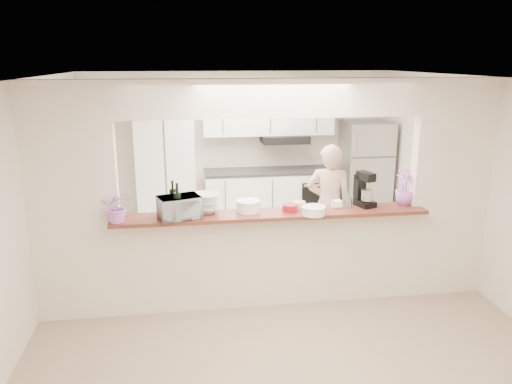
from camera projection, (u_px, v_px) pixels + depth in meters
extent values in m
plane|color=tan|center=(271.00, 302.00, 5.69)|extent=(6.00, 6.00, 0.00)
cube|color=beige|center=(252.00, 252.00, 7.17)|extent=(5.00, 2.90, 0.01)
cube|color=silver|center=(74.00, 205.00, 5.08)|extent=(0.90, 0.15, 2.50)
cube|color=silver|center=(449.00, 190.00, 5.66)|extent=(0.90, 0.15, 2.50)
cube|color=silver|center=(272.00, 98.00, 5.10)|extent=(3.20, 0.15, 0.40)
cube|color=silver|center=(271.00, 259.00, 5.56)|extent=(3.20, 0.15, 1.05)
cube|color=maroon|center=(272.00, 214.00, 5.37)|extent=(3.40, 0.38, 0.04)
cube|color=white|center=(166.00, 167.00, 7.83)|extent=(0.90, 0.60, 2.10)
cube|color=white|center=(269.00, 199.00, 8.22)|extent=(2.10, 0.60, 0.90)
cube|color=#2C2B2E|center=(269.00, 171.00, 8.10)|extent=(2.10, 0.62, 0.04)
cube|color=white|center=(269.00, 111.00, 7.97)|extent=(2.10, 0.35, 0.75)
cube|color=black|center=(285.00, 139.00, 8.02)|extent=(0.75, 0.45, 0.12)
cube|color=black|center=(318.00, 199.00, 8.02)|extent=(0.55, 0.02, 0.55)
cube|color=#9FA0A4|center=(365.00, 173.00, 8.29)|extent=(0.75, 0.70, 1.70)
imported|color=#DC74D2|center=(117.00, 207.00, 5.00)|extent=(0.30, 0.26, 0.33)
cylinder|color=black|center=(173.00, 201.00, 5.30)|extent=(0.07, 0.07, 0.27)
cylinder|color=black|center=(172.00, 185.00, 5.25)|extent=(0.02, 0.02, 0.09)
cylinder|color=black|center=(178.00, 206.00, 5.09)|extent=(0.08, 0.08, 0.29)
cylinder|color=black|center=(177.00, 188.00, 5.04)|extent=(0.03, 0.03, 0.10)
imported|color=#B8B9BE|center=(179.00, 207.00, 5.15)|extent=(0.49, 0.40, 0.23)
imported|color=white|center=(206.00, 203.00, 5.33)|extent=(0.34, 0.34, 0.21)
cylinder|color=white|center=(248.00, 206.00, 5.39)|extent=(0.26, 0.26, 0.11)
cylinder|color=white|center=(248.00, 201.00, 5.37)|extent=(0.27, 0.27, 0.01)
cylinder|color=white|center=(314.00, 211.00, 5.28)|extent=(0.25, 0.25, 0.08)
cylinder|color=white|center=(314.00, 207.00, 5.27)|extent=(0.26, 0.26, 0.01)
cylinder|color=maroon|center=(290.00, 208.00, 5.40)|extent=(0.16, 0.16, 0.08)
cylinder|color=#C4B58A|center=(299.00, 205.00, 5.52)|extent=(0.15, 0.15, 0.07)
cube|color=silver|center=(341.00, 206.00, 5.57)|extent=(0.24, 0.14, 0.01)
cube|color=white|center=(341.00, 203.00, 5.56)|extent=(0.10, 0.10, 0.06)
cube|color=black|center=(364.00, 203.00, 5.60)|extent=(0.23, 0.30, 0.06)
cube|color=black|center=(360.00, 186.00, 5.64)|extent=(0.13, 0.12, 0.28)
cube|color=black|center=(366.00, 176.00, 5.51)|extent=(0.17, 0.24, 0.09)
cylinder|color=#B7B7BC|center=(367.00, 195.00, 5.52)|extent=(0.13, 0.13, 0.12)
imported|color=#CF70D1|center=(405.00, 187.00, 5.63)|extent=(0.23, 0.23, 0.39)
imported|color=tan|center=(329.00, 206.00, 6.55)|extent=(0.69, 0.57, 1.63)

